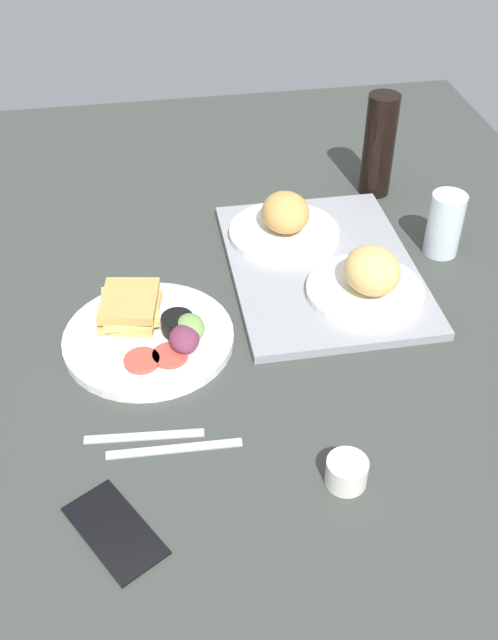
{
  "coord_description": "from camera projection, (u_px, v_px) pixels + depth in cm",
  "views": [
    {
      "loc": [
        90.57,
        -12.18,
        79.77
      ],
      "look_at": [
        2.0,
        3.0,
        4.0
      ],
      "focal_mm": 41.2,
      "sensor_mm": 36.0,
      "label": 1
    }
  ],
  "objects": [
    {
      "name": "cell_phone",
      "position": [
        115.0,
        530.0,
        0.92
      ],
      "size": [
        16.06,
        13.54,
        0.8
      ],
      "primitive_type": "cube",
      "rotation": [
        0.0,
        0.0,
        0.54
      ],
      "color": "black",
      "rests_on": "ground_plane"
    },
    {
      "name": "fork",
      "position": [
        144.0,
        436.0,
        1.04
      ],
      "size": [
        2.85,
        17.06,
        0.5
      ],
      "primitive_type": "cube",
      "rotation": [
        0.0,
        0.0,
        1.49
      ],
      "color": "#B7B7BC",
      "rests_on": "ground_plane"
    },
    {
      "name": "plate_with_salad",
      "position": [
        151.0,
        332.0,
        1.19
      ],
      "size": [
        27.67,
        27.67,
        5.4
      ],
      "color": "white",
      "rests_on": "ground_plane"
    },
    {
      "name": "knife",
      "position": [
        174.0,
        448.0,
        1.02
      ],
      "size": [
        2.16,
        19.04,
        0.5
      ],
      "primitive_type": "cube",
      "rotation": [
        0.0,
        0.0,
        1.53
      ],
      "color": "#B7B7BC",
      "rests_on": "ground_plane"
    },
    {
      "name": "serving_tray",
      "position": [
        322.0,
        267.0,
        1.34
      ],
      "size": [
        45.1,
        33.14,
        1.6
      ],
      "primitive_type": "cube",
      "rotation": [
        0.0,
        0.0,
        0.0
      ],
      "color": "gray",
      "rests_on": "ground_plane"
    },
    {
      "name": "bread_plate_far",
      "position": [
        369.0,
        279.0,
        1.24
      ],
      "size": [
        20.2,
        20.2,
        8.82
      ],
      "color": "white",
      "rests_on": "serving_tray"
    },
    {
      "name": "espresso_cup",
      "position": [
        347.0,
        472.0,
        0.97
      ],
      "size": [
        5.6,
        5.6,
        4.0
      ],
      "primitive_type": "cylinder",
      "color": "silver",
      "rests_on": "ground_plane"
    },
    {
      "name": "drinking_glass",
      "position": [
        445.0,
        224.0,
        1.35
      ],
      "size": [
        6.43,
        6.43,
        12.2
      ],
      "primitive_type": "cylinder",
      "color": "silver",
      "rests_on": "ground_plane"
    },
    {
      "name": "soda_bottle",
      "position": [
        379.0,
        145.0,
        1.49
      ],
      "size": [
        6.4,
        6.4,
        21.39
      ],
      "primitive_type": "cylinder",
      "color": "black",
      "rests_on": "ground_plane"
    },
    {
      "name": "ground_plane",
      "position": [
        229.0,
        340.0,
        1.22
      ],
      "size": [
        190.0,
        150.0,
        3.0
      ],
      "primitive_type": "cube",
      "color": "#383D38"
    },
    {
      "name": "bread_plate_near",
      "position": [
        285.0,
        222.0,
        1.39
      ],
      "size": [
        20.99,
        20.99,
        8.51
      ],
      "color": "white",
      "rests_on": "serving_tray"
    }
  ]
}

